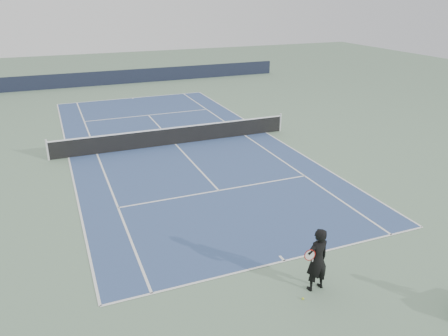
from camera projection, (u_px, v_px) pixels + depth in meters
name	position (u px, v px, depth m)	size (l,w,h in m)	color
ground	(175.00, 144.00, 23.51)	(80.00, 80.00, 0.00)	slate
court_surface	(175.00, 144.00, 23.51)	(10.97, 23.77, 0.01)	#334A79
tennis_net	(175.00, 135.00, 23.32)	(12.90, 0.10, 1.07)	silver
windscreen_far	(119.00, 77.00, 38.64)	(30.00, 0.25, 1.20)	black
tennis_player	(317.00, 260.00, 11.74)	(0.83, 0.57, 1.88)	black
tennis_ball	(303.00, 299.00, 11.63)	(0.07, 0.07, 0.07)	#C6D62B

